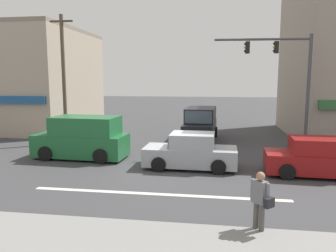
{
  "coord_description": "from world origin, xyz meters",
  "views": [
    {
      "loc": [
        1.92,
        -14.22,
        3.95
      ],
      "look_at": [
        -0.45,
        2.0,
        1.6
      ],
      "focal_mm": 35.0,
      "sensor_mm": 36.0,
      "label": 1
    }
  ],
  "objects_px": {
    "van_crossing_rightbound": "(83,138)",
    "sedan_waiting_far": "(191,152)",
    "traffic_light_mast": "(289,75)",
    "utility_pole_near_left": "(64,78)",
    "sedan_parked_curbside": "(316,159)",
    "pedestrian_foreground_with_bag": "(260,200)",
    "van_approaching_near": "(200,125)"
  },
  "relations": [
    {
      "from": "van_crossing_rightbound",
      "to": "sedan_waiting_far",
      "type": "bearing_deg",
      "value": -11.06
    },
    {
      "from": "traffic_light_mast",
      "to": "van_crossing_rightbound",
      "type": "height_order",
      "value": "traffic_light_mast"
    },
    {
      "from": "utility_pole_near_left",
      "to": "sedan_parked_curbside",
      "type": "height_order",
      "value": "utility_pole_near_left"
    },
    {
      "from": "traffic_light_mast",
      "to": "sedan_parked_curbside",
      "type": "xyz_separation_m",
      "value": [
        0.46,
        -3.75,
        -3.46
      ]
    },
    {
      "from": "sedan_waiting_far",
      "to": "pedestrian_foreground_with_bag",
      "type": "height_order",
      "value": "pedestrian_foreground_with_bag"
    },
    {
      "from": "pedestrian_foreground_with_bag",
      "to": "traffic_light_mast",
      "type": "bearing_deg",
      "value": 75.09
    },
    {
      "from": "sedan_parked_curbside",
      "to": "traffic_light_mast",
      "type": "bearing_deg",
      "value": 96.95
    },
    {
      "from": "traffic_light_mast",
      "to": "pedestrian_foreground_with_bag",
      "type": "distance_m",
      "value": 10.34
    },
    {
      "from": "van_crossing_rightbound",
      "to": "sedan_waiting_far",
      "type": "relative_size",
      "value": 1.13
    },
    {
      "from": "traffic_light_mast",
      "to": "sedan_parked_curbside",
      "type": "bearing_deg",
      "value": -83.05
    },
    {
      "from": "sedan_parked_curbside",
      "to": "sedan_waiting_far",
      "type": "bearing_deg",
      "value": 175.32
    },
    {
      "from": "traffic_light_mast",
      "to": "van_approaching_near",
      "type": "bearing_deg",
      "value": 142.74
    },
    {
      "from": "van_crossing_rightbound",
      "to": "pedestrian_foreground_with_bag",
      "type": "bearing_deg",
      "value": -43.11
    },
    {
      "from": "sedan_waiting_far",
      "to": "pedestrian_foreground_with_bag",
      "type": "distance_m",
      "value": 6.57
    },
    {
      "from": "sedan_waiting_far",
      "to": "sedan_parked_curbside",
      "type": "xyz_separation_m",
      "value": [
        5.21,
        -0.43,
        0.0
      ]
    },
    {
      "from": "traffic_light_mast",
      "to": "van_approaching_near",
      "type": "relative_size",
      "value": 1.32
    },
    {
      "from": "traffic_light_mast",
      "to": "van_approaching_near",
      "type": "xyz_separation_m",
      "value": [
        -4.65,
        3.53,
        -3.17
      ]
    },
    {
      "from": "van_crossing_rightbound",
      "to": "traffic_light_mast",
      "type": "bearing_deg",
      "value": 12.33
    },
    {
      "from": "traffic_light_mast",
      "to": "van_crossing_rightbound",
      "type": "bearing_deg",
      "value": -167.67
    },
    {
      "from": "sedan_parked_curbside",
      "to": "van_crossing_rightbound",
      "type": "bearing_deg",
      "value": 172.02
    },
    {
      "from": "traffic_light_mast",
      "to": "utility_pole_near_left",
      "type": "bearing_deg",
      "value": 174.56
    },
    {
      "from": "utility_pole_near_left",
      "to": "traffic_light_mast",
      "type": "relative_size",
      "value": 1.25
    },
    {
      "from": "sedan_waiting_far",
      "to": "pedestrian_foreground_with_bag",
      "type": "xyz_separation_m",
      "value": [
        2.23,
        -6.17,
        0.24
      ]
    },
    {
      "from": "sedan_waiting_far",
      "to": "sedan_parked_curbside",
      "type": "height_order",
      "value": "same"
    },
    {
      "from": "utility_pole_near_left",
      "to": "van_approaching_near",
      "type": "relative_size",
      "value": 1.65
    },
    {
      "from": "utility_pole_near_left",
      "to": "sedan_waiting_far",
      "type": "relative_size",
      "value": 1.87
    },
    {
      "from": "van_approaching_near",
      "to": "sedan_parked_curbside",
      "type": "distance_m",
      "value": 8.9
    },
    {
      "from": "sedan_parked_curbside",
      "to": "pedestrian_foreground_with_bag",
      "type": "height_order",
      "value": "pedestrian_foreground_with_bag"
    },
    {
      "from": "utility_pole_near_left",
      "to": "traffic_light_mast",
      "type": "distance_m",
      "value": 12.86
    },
    {
      "from": "van_crossing_rightbound",
      "to": "sedan_parked_curbside",
      "type": "distance_m",
      "value": 10.84
    },
    {
      "from": "van_crossing_rightbound",
      "to": "sedan_parked_curbside",
      "type": "relative_size",
      "value": 1.13
    },
    {
      "from": "van_approaching_near",
      "to": "van_crossing_rightbound",
      "type": "distance_m",
      "value": 8.07
    }
  ]
}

